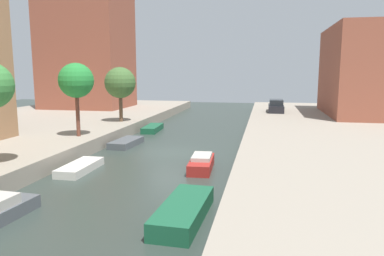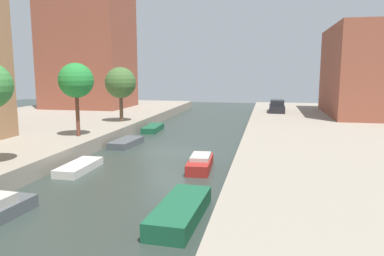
{
  "view_description": "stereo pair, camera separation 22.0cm",
  "coord_description": "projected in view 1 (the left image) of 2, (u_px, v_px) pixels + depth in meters",
  "views": [
    {
      "loc": [
        6.45,
        -24.1,
        5.62
      ],
      "look_at": [
        0.59,
        5.2,
        0.97
      ],
      "focal_mm": 34.11,
      "sensor_mm": 36.0,
      "label": 1
    },
    {
      "loc": [
        6.67,
        -24.06,
        5.62
      ],
      "look_at": [
        0.59,
        5.2,
        0.97
      ],
      "focal_mm": 34.11,
      "sensor_mm": 36.0,
      "label": 2
    }
  ],
  "objects": [
    {
      "name": "moored_boat_left_4",
      "position": [
        153.0,
        128.0,
        34.6
      ],
      "size": [
        1.55,
        3.95,
        0.53
      ],
      "color": "#195638",
      "rests_on": "ground_plane"
    },
    {
      "name": "street_tree_2",
      "position": [
        76.0,
        81.0,
        25.66
      ],
      "size": [
        2.46,
        2.46,
        5.22
      ],
      "color": "brown",
      "rests_on": "quay_left"
    },
    {
      "name": "moored_boat_left_2",
      "position": [
        80.0,
        167.0,
        20.69
      ],
      "size": [
        1.38,
        3.56,
        0.45
      ],
      "color": "beige",
      "rests_on": "ground_plane"
    },
    {
      "name": "moored_boat_right_1",
      "position": [
        184.0,
        211.0,
        13.92
      ],
      "size": [
        1.69,
        4.51,
        0.68
      ],
      "color": "#195638",
      "rests_on": "ground_plane"
    },
    {
      "name": "apartment_tower_far",
      "position": [
        85.0,
        2.0,
        45.61
      ],
      "size": [
        10.0,
        8.54,
        26.53
      ],
      "primitive_type": "cube",
      "color": "brown",
      "rests_on": "quay_left"
    },
    {
      "name": "low_block_right",
      "position": [
        378.0,
        71.0,
        38.3
      ],
      "size": [
        10.0,
        13.46,
        9.29
      ],
      "primitive_type": "cube",
      "color": "brown",
      "rests_on": "quay_right"
    },
    {
      "name": "street_tree_3",
      "position": [
        120.0,
        83.0,
        33.43
      ],
      "size": [
        2.85,
        2.85,
        5.02
      ],
      "color": "brown",
      "rests_on": "quay_left"
    },
    {
      "name": "ground_plane",
      "position": [
        169.0,
        153.0,
        25.47
      ],
      "size": [
        84.0,
        84.0,
        0.0
      ],
      "primitive_type": "plane",
      "color": "#2D3833"
    },
    {
      "name": "moored_boat_left_3",
      "position": [
        126.0,
        143.0,
        27.77
      ],
      "size": [
        1.69,
        3.65,
        0.49
      ],
      "color": "#4C5156",
      "rests_on": "ground_plane"
    },
    {
      "name": "parked_car",
      "position": [
        276.0,
        107.0,
        42.04
      ],
      "size": [
        1.74,
        4.54,
        1.43
      ],
      "color": "black",
      "rests_on": "quay_right"
    },
    {
      "name": "moored_boat_right_2",
      "position": [
        201.0,
        163.0,
        21.09
      ],
      "size": [
        1.45,
        3.55,
        0.83
      ],
      "color": "maroon",
      "rests_on": "ground_plane"
    }
  ]
}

